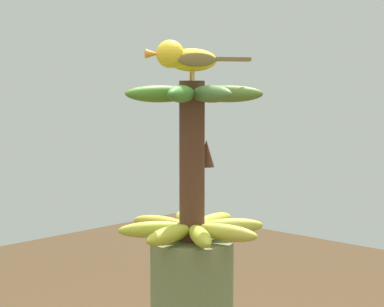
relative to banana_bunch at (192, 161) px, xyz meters
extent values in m
cylinder|color=#4C2D1E|center=(0.00, 0.00, 0.00)|extent=(0.06, 0.06, 0.35)
ellipsoid|color=gold|center=(-0.08, -0.01, -0.15)|extent=(0.16, 0.06, 0.04)
ellipsoid|color=gold|center=(-0.05, -0.07, -0.15)|extent=(0.12, 0.15, 0.04)
ellipsoid|color=gold|center=(0.01, -0.08, -0.15)|extent=(0.06, 0.16, 0.04)
ellipsoid|color=#A9AE31|center=(0.07, -0.05, -0.15)|extent=(0.15, 0.12, 0.04)
ellipsoid|color=#ABAB2E|center=(0.08, 0.01, -0.15)|extent=(0.16, 0.06, 0.04)
ellipsoid|color=#AAAC2F|center=(0.05, 0.07, -0.15)|extent=(0.12, 0.15, 0.04)
ellipsoid|color=gold|center=(-0.01, 0.08, -0.15)|extent=(0.06, 0.16, 0.04)
ellipsoid|color=#ADAB35|center=(-0.07, 0.05, -0.15)|extent=(0.15, 0.12, 0.04)
ellipsoid|color=#496E36|center=(0.02, 0.07, 0.15)|extent=(0.08, 0.16, 0.04)
ellipsoid|color=#516F29|center=(-0.03, 0.07, 0.15)|extent=(0.10, 0.15, 0.04)
ellipsoid|color=#4C7D2B|center=(-0.07, 0.02, 0.15)|extent=(0.16, 0.08, 0.04)
ellipsoid|color=#42772B|center=(-0.07, -0.04, 0.15)|extent=(0.15, 0.10, 0.04)
ellipsoid|color=#3D7033|center=(-0.02, -0.07, 0.15)|extent=(0.08, 0.16, 0.04)
ellipsoid|color=#506B32|center=(0.04, -0.07, 0.15)|extent=(0.10, 0.15, 0.04)
ellipsoid|color=#457924|center=(0.07, -0.02, 0.15)|extent=(0.16, 0.08, 0.04)
ellipsoid|color=#3D782B|center=(0.07, 0.04, 0.15)|extent=(0.15, 0.10, 0.04)
cone|color=#4C2D1E|center=(-0.05, 0.00, 0.01)|extent=(0.04, 0.04, 0.06)
cylinder|color=#C68933|center=(0.02, 0.02, 0.18)|extent=(0.00, 0.00, 0.02)
cylinder|color=#C68933|center=(0.04, 0.04, 0.18)|extent=(0.01, 0.01, 0.02)
ellipsoid|color=yellow|center=(0.03, 0.03, 0.22)|extent=(0.11, 0.10, 0.05)
ellipsoid|color=brown|center=(0.01, 0.01, 0.22)|extent=(0.07, 0.05, 0.03)
ellipsoid|color=brown|center=(0.04, 0.05, 0.22)|extent=(0.07, 0.05, 0.03)
cube|color=brown|center=(-0.04, 0.08, 0.22)|extent=(0.08, 0.06, 0.01)
sphere|color=yellow|center=(0.07, 0.00, 0.23)|extent=(0.06, 0.06, 0.06)
sphere|color=black|center=(0.09, 0.01, 0.23)|extent=(0.01, 0.01, 0.01)
cone|color=orange|center=(0.10, -0.02, 0.23)|extent=(0.04, 0.03, 0.02)
camera|label=1|loc=(1.04, 0.98, 0.15)|focal=62.21mm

